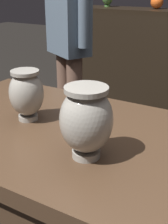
{
  "coord_description": "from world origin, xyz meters",
  "views": [
    {
      "loc": [
        0.43,
        -0.72,
        1.23
      ],
      "look_at": [
        0.04,
        -0.05,
        0.9
      ],
      "focal_mm": 49.28,
      "sensor_mm": 36.0,
      "label": 1
    }
  ],
  "objects_px": {
    "visitor_near_left": "(68,32)",
    "vase_centerpiece": "(86,120)",
    "shelf_vase_left": "(157,0)",
    "vase_tall_behind": "(25,94)"
  },
  "relations": [
    {
      "from": "vase_centerpiece",
      "to": "shelf_vase_left",
      "type": "bearing_deg",
      "value": 104.19
    },
    {
      "from": "vase_tall_behind",
      "to": "visitor_near_left",
      "type": "distance_m",
      "value": 1.16
    },
    {
      "from": "vase_centerpiece",
      "to": "shelf_vase_left",
      "type": "relative_size",
      "value": 0.79
    },
    {
      "from": "vase_tall_behind",
      "to": "visitor_near_left",
      "type": "xyz_separation_m",
      "value": [
        -0.51,
        1.04,
        0.02
      ]
    },
    {
      "from": "vase_centerpiece",
      "to": "visitor_near_left",
      "type": "height_order",
      "value": "visitor_near_left"
    },
    {
      "from": "vase_centerpiece",
      "to": "visitor_near_left",
      "type": "bearing_deg",
      "value": 124.85
    },
    {
      "from": "shelf_vase_left",
      "to": "visitor_near_left",
      "type": "relative_size",
      "value": 0.16
    },
    {
      "from": "vase_centerpiece",
      "to": "visitor_near_left",
      "type": "relative_size",
      "value": 0.12
    },
    {
      "from": "visitor_near_left",
      "to": "vase_centerpiece",
      "type": "bearing_deg",
      "value": 153.36
    },
    {
      "from": "vase_tall_behind",
      "to": "visitor_near_left",
      "type": "height_order",
      "value": "visitor_near_left"
    }
  ]
}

